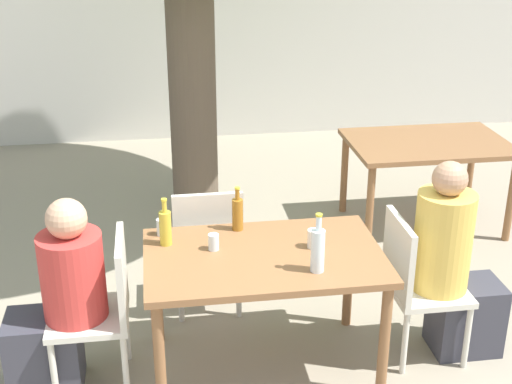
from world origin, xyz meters
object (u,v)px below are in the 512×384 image
(patio_chair_1, at_px, (415,280))
(person_seated_1, at_px, (453,270))
(patio_chair_0, at_px, (103,304))
(patio_chair_2, at_px, (207,243))
(dining_table_back, at_px, (427,151))
(drinking_glass_2, at_px, (214,242))
(drinking_glass_1, at_px, (314,239))
(water_bottle_1, at_px, (318,249))
(drinking_glass_0, at_px, (162,227))
(dining_table_front, at_px, (264,268))
(amber_bottle_0, at_px, (238,213))
(oil_cruet_2, at_px, (165,227))
(person_seated_0, at_px, (59,307))

(patio_chair_1, relative_size, person_seated_1, 0.73)
(patio_chair_0, height_order, patio_chair_2, same)
(dining_table_back, bearing_deg, drinking_glass_2, -139.24)
(patio_chair_1, bearing_deg, drinking_glass_1, 86.28)
(drinking_glass_1, bearing_deg, patio_chair_1, -3.72)
(patio_chair_0, distance_m, water_bottle_1, 1.23)
(dining_table_back, distance_m, drinking_glass_0, 2.60)
(dining_table_back, distance_m, patio_chair_1, 1.89)
(dining_table_front, relative_size, drinking_glass_2, 14.20)
(dining_table_front, xyz_separation_m, patio_chair_0, (-0.90, 0.00, -0.15))
(patio_chair_2, relative_size, amber_bottle_0, 3.30)
(dining_table_front, relative_size, oil_cruet_2, 4.71)
(person_seated_0, bearing_deg, drinking_glass_0, 119.39)
(drinking_glass_0, bearing_deg, patio_chair_1, -12.69)
(drinking_glass_1, bearing_deg, oil_cruet_2, 168.88)
(water_bottle_1, relative_size, drinking_glass_2, 3.54)
(drinking_glass_2, bearing_deg, drinking_glass_0, 140.77)
(oil_cruet_2, xyz_separation_m, drinking_glass_0, (-0.02, 0.13, -0.06))
(dining_table_back, xyz_separation_m, drinking_glass_2, (-1.90, -1.64, 0.14))
(dining_table_front, xyz_separation_m, drinking_glass_0, (-0.55, 0.33, 0.14))
(dining_table_front, relative_size, water_bottle_1, 4.01)
(dining_table_front, distance_m, drinking_glass_2, 0.32)
(patio_chair_0, xyz_separation_m, drinking_glass_2, (0.63, 0.10, 0.29))
(dining_table_front, relative_size, drinking_glass_0, 13.27)
(dining_table_back, bearing_deg, patio_chair_1, -112.82)
(patio_chair_1, xyz_separation_m, drinking_glass_2, (-1.17, 0.10, 0.29))
(patio_chair_2, xyz_separation_m, amber_bottle_0, (0.16, -0.32, 0.35))
(dining_table_front, height_order, patio_chair_0, patio_chair_0)
(person_seated_0, height_order, drinking_glass_0, person_seated_0)
(patio_chair_0, bearing_deg, dining_table_front, 90.00)
(patio_chair_0, relative_size, person_seated_1, 0.73)
(person_seated_1, bearing_deg, patio_chair_1, 90.00)
(dining_table_back, height_order, amber_bottle_0, amber_bottle_0)
(drinking_glass_1, bearing_deg, water_bottle_1, -98.91)
(water_bottle_1, bearing_deg, drinking_glass_1, 81.09)
(dining_table_back, relative_size, patio_chair_2, 1.42)
(dining_table_back, bearing_deg, oil_cruet_2, -144.69)
(patio_chair_0, height_order, drinking_glass_2, patio_chair_0)
(patio_chair_2, relative_size, water_bottle_1, 2.71)
(amber_bottle_0, distance_m, oil_cruet_2, 0.45)
(drinking_glass_1, bearing_deg, dining_table_front, -172.28)
(person_seated_1, xyz_separation_m, oil_cruet_2, (-1.66, 0.20, 0.30))
(person_seated_0, xyz_separation_m, water_bottle_1, (1.39, -0.23, 0.37))
(patio_chair_0, bearing_deg, drinking_glass_2, 98.73)
(oil_cruet_2, xyz_separation_m, drinking_glass_1, (0.83, -0.16, -0.06))
(dining_table_back, relative_size, water_bottle_1, 3.85)
(patio_chair_2, xyz_separation_m, person_seated_0, (-0.87, -0.66, 0.00))
(patio_chair_2, relative_size, drinking_glass_0, 8.98)
(patio_chair_2, xyz_separation_m, water_bottle_1, (0.52, -0.89, 0.37))
(dining_table_back, bearing_deg, drinking_glass_1, -128.27)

